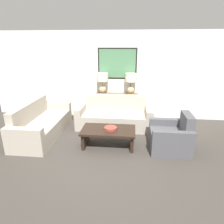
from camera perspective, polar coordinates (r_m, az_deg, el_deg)
name	(u,v)px	position (r m, az deg, el deg)	size (l,w,h in m)	color
ground_plane	(108,153)	(4.46, -1.08, -11.69)	(20.00, 20.00, 0.00)	#3D3833
back_wall	(117,76)	(6.30, 1.53, 10.36)	(8.09, 0.12, 2.65)	silver
console_table	(116,107)	(6.24, 1.26, 1.52)	(1.31, 0.40, 0.81)	brown
table_lamp_left	(102,81)	(6.10, -2.74, 8.89)	(0.35, 0.35, 0.64)	tan
table_lamp_right	(131,81)	(6.03, 5.42, 8.72)	(0.35, 0.35, 0.64)	tan
couch_by_back_wall	(115,117)	(5.69, 0.74, -1.40)	(2.09, 0.85, 0.86)	#ADA393
couch_by_side	(42,125)	(5.46, -19.47, -3.44)	(0.85, 2.09, 0.86)	#ADA393
coffee_table	(108,134)	(4.60, -1.02, -6.24)	(1.22, 0.68, 0.43)	black
decorative_bowl	(111,128)	(4.53, -0.43, -4.66)	(0.29, 0.29, 0.05)	#93382D
armchair_near_back_wall	(171,137)	(4.68, 16.59, -6.96)	(0.85, 0.86, 0.85)	#4C4C51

